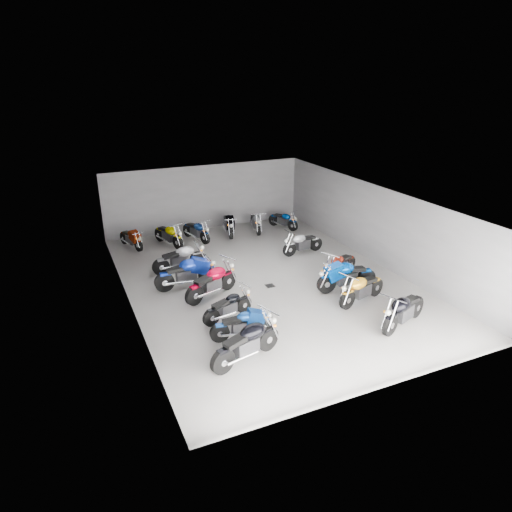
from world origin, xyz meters
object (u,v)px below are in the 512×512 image
object	(u,v)px
motorcycle_back_f	(283,220)
motorcycle_back_a	(131,238)
motorcycle_left_d	(212,282)
motorcycle_back_d	(229,224)
drain_grate	(270,286)
motorcycle_right_c	(346,276)
motorcycle_back_c	(196,231)
motorcycle_left_f	(180,259)
motorcycle_right_a	(404,310)
motorcycle_back_e	(256,222)
motorcycle_right_d	(340,265)
motorcycle_left_b	(243,325)
motorcycle_right_f	(302,243)
motorcycle_right_b	(361,288)
motorcycle_left_e	(187,273)
motorcycle_back_b	(169,235)
motorcycle_left_c	(228,306)
motorcycle_left_a	(247,343)

from	to	relation	value
motorcycle_back_f	motorcycle_back_a	bearing A→B (deg)	-25.04
motorcycle_left_d	motorcycle_back_d	world-z (taller)	motorcycle_left_d
drain_grate	motorcycle_left_d	bearing A→B (deg)	178.57
motorcycle_right_c	motorcycle_back_c	size ratio (longest dim) A/B	1.19
motorcycle_left_f	motorcycle_back_d	bearing A→B (deg)	130.44
motorcycle_right_a	motorcycle_back_e	distance (m)	10.29
motorcycle_right_d	motorcycle_back_a	size ratio (longest dim) A/B	1.08
motorcycle_left_b	motorcycle_back_a	xyz separation A→B (m)	(-1.69, 9.07, -0.01)
motorcycle_right_f	motorcycle_right_a	bearing A→B (deg)	172.28
motorcycle_left_d	motorcycle_right_b	bearing A→B (deg)	37.12
motorcycle_right_b	motorcycle_back_d	size ratio (longest dim) A/B	1.00
motorcycle_left_d	motorcycle_left_e	size ratio (longest dim) A/B	0.92
motorcycle_back_b	motorcycle_right_a	bearing A→B (deg)	96.15
motorcycle_back_a	motorcycle_back_d	distance (m)	4.68
motorcycle_left_e	motorcycle_right_b	xyz separation A→B (m)	(5.12, -3.58, -0.04)
motorcycle_left_e	motorcycle_back_f	world-z (taller)	motorcycle_left_e
motorcycle_right_f	motorcycle_back_e	world-z (taller)	motorcycle_right_f
motorcycle_right_d	motorcycle_right_f	bearing A→B (deg)	-22.53
motorcycle_left_c	motorcycle_left_e	distance (m)	2.84
motorcycle_right_b	motorcycle_left_f	bearing A→B (deg)	28.21
motorcycle_right_a	motorcycle_back_f	distance (m)	10.17
motorcycle_left_e	motorcycle_left_f	xyz separation A→B (m)	(0.16, 1.57, -0.03)
motorcycle_left_e	motorcycle_left_f	bearing A→B (deg)	174.87
motorcycle_left_a	motorcycle_back_c	world-z (taller)	motorcycle_left_a
drain_grate	motorcycle_back_f	size ratio (longest dim) A/B	0.18
motorcycle_right_a	motorcycle_back_d	distance (m)	10.56
motorcycle_back_f	drain_grate	bearing A→B (deg)	36.09
motorcycle_left_f	motorcycle_back_c	xyz separation A→B (m)	(1.65, 3.19, -0.05)
motorcycle_left_c	motorcycle_back_d	distance (m)	8.31
motorcycle_left_f	motorcycle_right_b	world-z (taller)	motorcycle_left_f
motorcycle_left_c	motorcycle_left_b	bearing A→B (deg)	-17.95
motorcycle_left_b	motorcycle_right_a	bearing A→B (deg)	81.89
motorcycle_right_f	motorcycle_back_a	xyz separation A→B (m)	(-6.70, 3.77, -0.03)
motorcycle_right_b	motorcycle_right_f	xyz separation A→B (m)	(0.42, 4.84, -0.04)
motorcycle_back_c	motorcycle_left_b	bearing A→B (deg)	63.74
motorcycle_back_f	motorcycle_left_a	bearing A→B (deg)	35.29
motorcycle_right_f	motorcycle_back_a	world-z (taller)	motorcycle_right_f
motorcycle_back_f	motorcycle_left_f	bearing A→B (deg)	4.15
motorcycle_left_e	motorcycle_right_a	xyz separation A→B (m)	(5.35, -5.43, -0.02)
motorcycle_right_c	motorcycle_back_c	xyz separation A→B (m)	(-3.38, 7.31, -0.07)
motorcycle_left_f	motorcycle_back_c	bearing A→B (deg)	147.57
motorcycle_left_d	motorcycle_back_c	bearing A→B (deg)	144.18
motorcycle_left_b	motorcycle_right_d	size ratio (longest dim) A/B	0.98
motorcycle_left_d	motorcycle_back_c	xyz separation A→B (m)	(1.22, 5.84, -0.07)
motorcycle_left_b	motorcycle_left_c	xyz separation A→B (m)	(0.03, 1.26, -0.01)
motorcycle_right_d	motorcycle_back_f	world-z (taller)	motorcycle_right_d
motorcycle_left_a	motorcycle_back_c	bearing A→B (deg)	152.81
motorcycle_back_b	motorcycle_back_e	bearing A→B (deg)	163.08
motorcycle_right_d	motorcycle_back_b	size ratio (longest dim) A/B	0.96
motorcycle_left_f	motorcycle_back_b	bearing A→B (deg)	169.34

